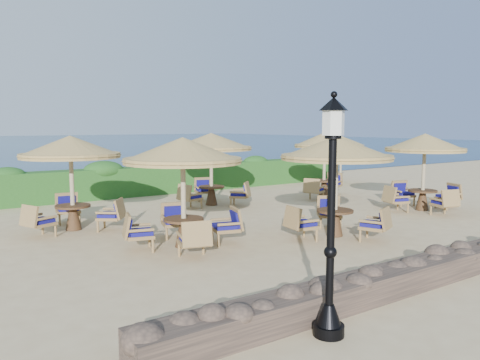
# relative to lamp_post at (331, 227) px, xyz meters

# --- Properties ---
(ground) EXTENTS (120.00, 120.00, 0.00)m
(ground) POSITION_rel_lamp_post_xyz_m (4.80, 6.80, -1.55)
(ground) COLOR #CFB683
(ground) RESTS_ON ground
(hedge) EXTENTS (18.00, 0.90, 1.20)m
(hedge) POSITION_rel_lamp_post_xyz_m (4.80, 14.00, -0.95)
(hedge) COLOR #1A4817
(hedge) RESTS_ON ground
(stone_wall) EXTENTS (15.00, 0.65, 0.44)m
(stone_wall) POSITION_rel_lamp_post_xyz_m (4.80, 0.60, -1.33)
(stone_wall) COLOR brown
(stone_wall) RESTS_ON ground
(lamp_post) EXTENTS (0.44, 0.44, 3.31)m
(lamp_post) POSITION_rel_lamp_post_xyz_m (0.00, 0.00, 0.00)
(lamp_post) COLOR black
(lamp_post) RESTS_ON ground
(extra_parasol) EXTENTS (2.30, 2.30, 2.41)m
(extra_parasol) POSITION_rel_lamp_post_xyz_m (12.60, 12.00, 0.62)
(extra_parasol) COLOR tan
(extra_parasol) RESTS_ON ground
(cafe_set_0) EXTENTS (2.89, 2.89, 2.65)m
(cafe_set_0) POSITION_rel_lamp_post_xyz_m (0.51, 5.44, 0.28)
(cafe_set_0) COLOR tan
(cafe_set_0) RESTS_ON ground
(cafe_set_1) EXTENTS (2.95, 2.95, 2.65)m
(cafe_set_1) POSITION_rel_lamp_post_xyz_m (4.36, 4.22, 0.39)
(cafe_set_1) COLOR tan
(cafe_set_1) RESTS_ON ground
(cafe_set_2) EXTENTS (2.88, 2.88, 2.65)m
(cafe_set_2) POSITION_rel_lamp_post_xyz_m (9.64, 5.25, 0.24)
(cafe_set_2) COLOR tan
(cafe_set_2) RESTS_ON ground
(cafe_set_3) EXTENTS (2.80, 2.80, 2.65)m
(cafe_set_3) POSITION_rel_lamp_post_xyz_m (-1.23, 8.83, 0.35)
(cafe_set_3) COLOR tan
(cafe_set_3) RESTS_ON ground
(cafe_set_4) EXTENTS (3.00, 3.00, 2.65)m
(cafe_set_4) POSITION_rel_lamp_post_xyz_m (4.09, 10.22, 0.40)
(cafe_set_4) COLOR tan
(cafe_set_4) RESTS_ON ground
(cafe_set_5) EXTENTS (2.83, 2.49, 2.65)m
(cafe_set_5) POSITION_rel_lamp_post_xyz_m (8.90, 9.34, 0.39)
(cafe_set_5) COLOR tan
(cafe_set_5) RESTS_ON ground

